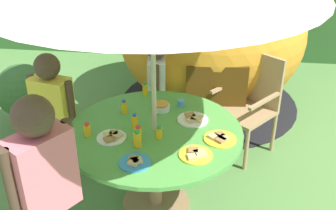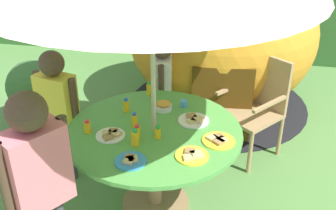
{
  "view_description": "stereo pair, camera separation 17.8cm",
  "coord_description": "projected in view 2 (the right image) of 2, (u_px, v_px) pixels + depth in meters",
  "views": [
    {
      "loc": [
        0.43,
        -2.63,
        2.43
      ],
      "look_at": [
        0.1,
        0.07,
        0.95
      ],
      "focal_mm": 43.29,
      "sensor_mm": 36.0,
      "label": 1
    },
    {
      "loc": [
        0.61,
        -2.6,
        2.43
      ],
      "look_at": [
        0.1,
        0.07,
        0.95
      ],
      "focal_mm": 43.29,
      "sensor_mm": 36.0,
      "label": 2
    }
  ],
  "objects": [
    {
      "name": "potted_plant",
      "position": [
        34.0,
        89.0,
        4.43
      ],
      "size": [
        0.58,
        0.58,
        0.78
      ],
      "color": "#595960",
      "rests_on": "ground_plane"
    },
    {
      "name": "cup_near",
      "position": [
        183.0,
        103.0,
        3.46
      ],
      "size": [
        0.06,
        0.06,
        0.06
      ],
      "primitive_type": "cylinder",
      "color": "#4C99D8",
      "rests_on": "garden_table"
    },
    {
      "name": "juice_bottle_spot_a",
      "position": [
        135.0,
        120.0,
        3.15
      ],
      "size": [
        0.05,
        0.05,
        0.13
      ],
      "color": "yellow",
      "rests_on": "garden_table"
    },
    {
      "name": "wooden_chair",
      "position": [
        257.0,
        102.0,
        3.96
      ],
      "size": [
        0.7,
        0.7,
        1.01
      ],
      "rotation": [
        0.0,
        0.0,
        -0.68
      ],
      "color": "tan",
      "rests_on": "ground_plane"
    },
    {
      "name": "juice_bottle_front_edge",
      "position": [
        137.0,
        132.0,
        3.03
      ],
      "size": [
        0.05,
        0.05,
        0.11
      ],
      "color": "yellow",
      "rests_on": "garden_table"
    },
    {
      "name": "plate_mid_right",
      "position": [
        218.0,
        140.0,
        3.0
      ],
      "size": [
        0.25,
        0.25,
        0.03
      ],
      "color": "yellow",
      "rests_on": "garden_table"
    },
    {
      "name": "snack_bowl",
      "position": [
        163.0,
        106.0,
        3.41
      ],
      "size": [
        0.14,
        0.14,
        0.08
      ],
      "color": "white",
      "rests_on": "garden_table"
    },
    {
      "name": "child_in_yellow_shirt",
      "position": [
        57.0,
        101.0,
        3.46
      ],
      "size": [
        0.42,
        0.25,
        1.26
      ],
      "rotation": [
        0.0,
        0.0,
        -0.24
      ],
      "color": "#3F3F47",
      "rests_on": "ground_plane"
    },
    {
      "name": "garden_table",
      "position": [
        155.0,
        145.0,
        3.22
      ],
      "size": [
        1.37,
        1.37,
        0.75
      ],
      "color": "#93704C",
      "rests_on": "ground_plane"
    },
    {
      "name": "hedge_backdrop",
      "position": [
        206.0,
        1.0,
        6.36
      ],
      "size": [
        9.0,
        0.7,
        1.64
      ],
      "primitive_type": "cube",
      "color": "#33602D",
      "rests_on": "ground_plane"
    },
    {
      "name": "juice_bottle_near_right",
      "position": [
        158.0,
        133.0,
        3.02
      ],
      "size": [
        0.05,
        0.05,
        0.1
      ],
      "color": "yellow",
      "rests_on": "garden_table"
    },
    {
      "name": "ground_plane",
      "position": [
        156.0,
        204.0,
        3.51
      ],
      "size": [
        10.0,
        10.0,
        0.02
      ],
      "primitive_type": "cube",
      "color": "#548442"
    },
    {
      "name": "juice_bottle_center_front",
      "position": [
        87.0,
        127.0,
        3.09
      ],
      "size": [
        0.05,
        0.05,
        0.11
      ],
      "color": "yellow",
      "rests_on": "garden_table"
    },
    {
      "name": "child_in_pink_shirt",
      "position": [
        37.0,
        168.0,
        2.46
      ],
      "size": [
        0.38,
        0.42,
        1.43
      ],
      "rotation": [
        0.0,
        0.0,
        0.98
      ],
      "color": "#3F3F47",
      "rests_on": "ground_plane"
    },
    {
      "name": "juice_bottle_back_edge",
      "position": [
        126.0,
        105.0,
        3.38
      ],
      "size": [
        0.05,
        0.05,
        0.12
      ],
      "color": "yellow",
      "rests_on": "garden_table"
    },
    {
      "name": "juice_bottle_far_right",
      "position": [
        149.0,
        89.0,
        3.65
      ],
      "size": [
        0.04,
        0.04,
        0.12
      ],
      "color": "yellow",
      "rests_on": "garden_table"
    },
    {
      "name": "child_in_white_shirt",
      "position": [
        163.0,
        80.0,
        3.95
      ],
      "size": [
        0.21,
        0.4,
        1.18
      ],
      "rotation": [
        0.0,
        0.0,
        -1.44
      ],
      "color": "navy",
      "rests_on": "ground_plane"
    },
    {
      "name": "juice_bottle_spot_b",
      "position": [
        135.0,
        138.0,
        2.93
      ],
      "size": [
        0.06,
        0.06,
        0.13
      ],
      "color": "yellow",
      "rests_on": "garden_table"
    },
    {
      "name": "plate_center_back",
      "position": [
        111.0,
        135.0,
        3.06
      ],
      "size": [
        0.22,
        0.22,
        0.03
      ],
      "color": "white",
      "rests_on": "garden_table"
    },
    {
      "name": "plate_far_left",
      "position": [
        192.0,
        155.0,
        2.83
      ],
      "size": [
        0.24,
        0.24,
        0.03
      ],
      "color": "yellow",
      "rests_on": "garden_table"
    },
    {
      "name": "plate_mid_left",
      "position": [
        194.0,
        120.0,
        3.26
      ],
      "size": [
        0.25,
        0.25,
        0.03
      ],
      "color": "white",
      "rests_on": "garden_table"
    },
    {
      "name": "plate_near_left",
      "position": [
        130.0,
        160.0,
        2.78
      ],
      "size": [
        0.22,
        0.22,
        0.03
      ],
      "color": "#338CD8",
      "rests_on": "garden_table"
    },
    {
      "name": "dome_tent",
      "position": [
        222.0,
        36.0,
        4.69
      ],
      "size": [
        2.4,
        2.4,
        1.79
      ],
      "rotation": [
        0.0,
        0.0,
        0.1
      ],
      "color": "orange",
      "rests_on": "ground_plane"
    }
  ]
}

